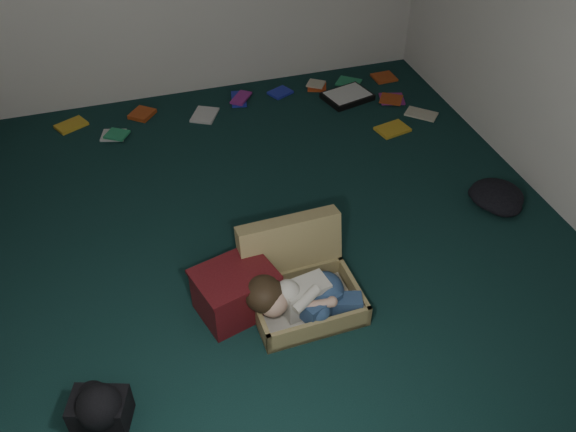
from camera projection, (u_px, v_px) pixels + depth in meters
floor at (281, 241)px, 4.19m from camera, size 4.50×4.50×0.00m
wall_front at (511, 424)px, 1.71m from camera, size 4.50×0.00×4.50m
suitcase at (299, 280)px, 3.71m from camera, size 0.67×0.65×0.47m
person at (302, 296)px, 3.56m from camera, size 0.70×0.33×0.29m
maroon_bin at (235, 292)px, 3.62m from camera, size 0.53×0.46×0.31m
backpack at (100, 410)px, 3.08m from camera, size 0.43×0.38×0.21m
clothing_pile at (504, 192)px, 4.48m from camera, size 0.46×0.37×0.14m
paper_tray at (347, 96)px, 5.64m from camera, size 0.48×0.40×0.06m
book_scatter at (278, 105)px, 5.55m from camera, size 3.20×1.16×0.02m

